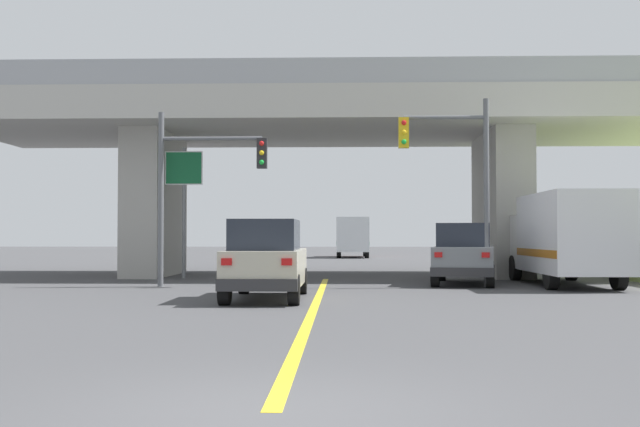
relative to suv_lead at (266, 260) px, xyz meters
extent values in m
plane|color=#424244|center=(1.30, 11.80, -1.01)|extent=(160.00, 160.00, 0.00)
cube|color=#B7B5AD|center=(1.30, 11.80, 5.31)|extent=(28.78, 9.21, 1.20)
cube|color=#A8A69F|center=(-5.70, 11.80, 1.85)|extent=(1.47, 5.53, 5.72)
cube|color=#A8A69F|center=(8.30, 11.80, 1.85)|extent=(1.47, 5.53, 5.72)
cube|color=#9EA0A5|center=(1.30, 7.34, 6.36)|extent=(28.78, 0.20, 0.90)
cube|color=#9EA0A5|center=(1.30, 16.25, 6.36)|extent=(28.78, 0.20, 0.90)
cube|color=yellow|center=(1.30, -1.67, -1.01)|extent=(0.20, 22.03, 0.01)
cube|color=#B7B29E|center=(0.00, 0.12, -0.20)|extent=(1.82, 4.63, 0.90)
cube|color=#1E232D|center=(0.00, -0.23, 0.63)|extent=(1.60, 2.55, 0.76)
cube|color=#2D2D30|center=(0.00, -2.15, -0.51)|extent=(1.85, 0.20, 0.28)
cube|color=red|center=(-0.68, -2.22, 0.02)|extent=(0.24, 0.06, 0.16)
cube|color=red|center=(0.68, -2.22, 0.02)|extent=(0.24, 0.06, 0.16)
cylinder|color=black|center=(-0.81, 1.88, -0.65)|extent=(0.26, 0.72, 0.72)
cylinder|color=black|center=(0.81, 1.88, -0.65)|extent=(0.26, 0.72, 0.72)
cylinder|color=black|center=(-0.81, -1.65, -0.65)|extent=(0.26, 0.72, 0.72)
cylinder|color=black|center=(0.81, -1.65, -0.65)|extent=(0.26, 0.72, 0.72)
cube|color=slate|center=(6.00, 6.50, -0.20)|extent=(2.71, 4.93, 0.90)
cube|color=#1E232D|center=(5.94, 6.16, 0.63)|extent=(2.10, 2.82, 0.76)
cube|color=#2D2D30|center=(5.59, 4.26, -0.51)|extent=(1.94, 0.55, 0.28)
cube|color=red|center=(4.87, 4.32, 0.02)|extent=(0.25, 0.10, 0.16)
cube|color=red|center=(6.27, 4.06, 0.02)|extent=(0.25, 0.10, 0.16)
cylinder|color=black|center=(5.49, 8.40, -0.65)|extent=(0.39, 0.76, 0.72)
cylinder|color=black|center=(7.16, 8.10, -0.65)|extent=(0.39, 0.76, 0.72)
cylinder|color=black|center=(4.84, 4.90, -0.65)|extent=(0.39, 0.76, 0.72)
cylinder|color=black|center=(6.51, 4.59, -0.65)|extent=(0.39, 0.76, 0.72)
cube|color=silver|center=(9.16, 8.67, 0.39)|extent=(2.20, 2.00, 1.90)
cube|color=silver|center=(9.16, 5.06, 0.69)|extent=(2.31, 5.21, 2.50)
cube|color=#B26619|center=(9.16, 5.06, 0.06)|extent=(2.33, 5.11, 0.24)
cylinder|color=black|center=(8.16, 8.67, -0.56)|extent=(0.30, 0.90, 0.90)
cylinder|color=black|center=(10.16, 8.67, -0.56)|extent=(0.30, 0.90, 0.90)
cylinder|color=black|center=(8.16, 3.76, -0.56)|extent=(0.30, 0.90, 0.90)
cylinder|color=black|center=(10.16, 3.76, -0.56)|extent=(0.30, 0.90, 0.90)
cylinder|color=#56595E|center=(6.45, 4.82, 1.95)|extent=(0.18, 0.18, 5.92)
cylinder|color=#56595E|center=(5.15, 4.82, 4.33)|extent=(2.59, 0.12, 0.12)
cube|color=gold|center=(3.86, 4.82, 3.85)|extent=(0.32, 0.26, 0.96)
sphere|color=red|center=(3.86, 4.67, 4.15)|extent=(0.16, 0.16, 0.16)
sphere|color=gold|center=(3.86, 4.67, 3.85)|extent=(0.16, 0.16, 0.16)
sphere|color=green|center=(3.86, 4.67, 3.55)|extent=(0.16, 0.16, 0.16)
cylinder|color=#56595E|center=(-3.85, 4.88, 1.76)|extent=(0.18, 0.18, 5.56)
cylinder|color=#56595E|center=(-2.24, 4.88, 3.70)|extent=(3.23, 0.12, 0.12)
cube|color=#232326|center=(-0.62, 4.88, 3.22)|extent=(0.32, 0.26, 0.96)
sphere|color=red|center=(-0.62, 4.73, 3.52)|extent=(0.16, 0.16, 0.16)
sphere|color=gold|center=(-0.62, 4.73, 3.22)|extent=(0.16, 0.16, 0.16)
sphere|color=green|center=(-0.62, 4.73, 2.92)|extent=(0.16, 0.16, 0.16)
cylinder|color=slate|center=(-4.11, 9.76, 1.48)|extent=(0.14, 0.14, 4.98)
cube|color=#146638|center=(-4.11, 9.70, 3.17)|extent=(1.35, 0.08, 1.19)
cube|color=white|center=(-4.11, 9.70, 3.17)|extent=(1.43, 0.04, 1.27)
cube|color=red|center=(2.62, 40.63, 0.39)|extent=(2.20, 2.00, 1.90)
cube|color=silver|center=(2.62, 37.34, 0.67)|extent=(2.31, 4.58, 2.47)
cube|color=#197F4C|center=(2.62, 37.34, 0.06)|extent=(2.33, 4.49, 0.24)
cylinder|color=black|center=(1.62, 40.63, -0.56)|extent=(0.30, 0.90, 0.90)
cylinder|color=black|center=(3.62, 40.63, -0.56)|extent=(0.30, 0.90, 0.90)
cylinder|color=black|center=(1.62, 36.19, -0.56)|extent=(0.30, 0.90, 0.90)
cylinder|color=black|center=(3.62, 36.19, -0.56)|extent=(0.30, 0.90, 0.90)
camera|label=1|loc=(1.96, -19.91, 0.62)|focal=44.13mm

